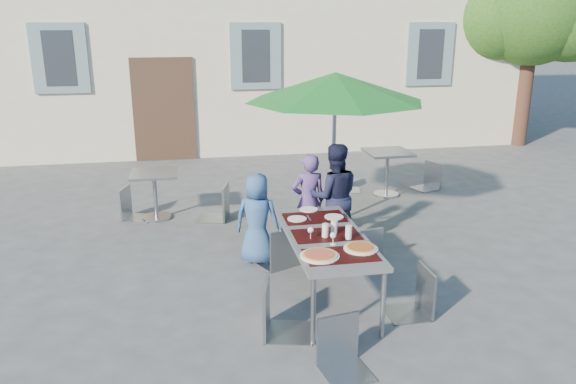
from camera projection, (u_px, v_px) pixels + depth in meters
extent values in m
plane|color=#444446|center=(356.00, 323.00, 5.67)|extent=(90.00, 90.00, 0.00)
cube|color=#422B1F|center=(164.00, 110.00, 12.01)|extent=(1.30, 0.06, 2.20)
cube|color=slate|center=(59.00, 58.00, 11.34)|extent=(1.10, 0.06, 1.40)
cube|color=#262B33|center=(59.00, 58.00, 11.32)|extent=(0.60, 0.04, 1.10)
cube|color=slate|center=(256.00, 56.00, 12.05)|extent=(1.10, 0.06, 1.40)
cube|color=#262B33|center=(256.00, 56.00, 12.03)|extent=(0.60, 0.04, 1.10)
cube|color=slate|center=(430.00, 54.00, 12.75)|extent=(1.10, 0.06, 1.40)
cube|color=#262B33|center=(430.00, 54.00, 12.74)|extent=(0.60, 0.04, 1.10)
cylinder|color=#45291D|center=(525.00, 87.00, 13.46)|extent=(0.36, 0.36, 2.80)
sphere|color=#204A13|center=(535.00, 4.00, 12.90)|extent=(2.80, 2.80, 2.80)
sphere|color=#204A13|center=(495.00, 18.00, 13.13)|extent=(2.00, 2.00, 2.00)
sphere|color=#204A13|center=(572.00, 13.00, 12.71)|extent=(2.20, 2.20, 2.20)
cube|color=#3F3E43|center=(326.00, 237.00, 5.96)|extent=(0.80, 1.85, 0.05)
cylinder|color=gray|center=(313.00, 311.00, 5.20)|extent=(0.05, 0.05, 0.70)
cylinder|color=gray|center=(383.00, 305.00, 5.32)|extent=(0.05, 0.05, 0.70)
cylinder|color=gray|center=(281.00, 242.00, 6.83)|extent=(0.05, 0.05, 0.70)
cylinder|color=gray|center=(335.00, 238.00, 6.95)|extent=(0.05, 0.05, 0.70)
cube|color=black|center=(341.00, 255.00, 5.44)|extent=(0.70, 0.42, 0.01)
cube|color=black|center=(326.00, 235.00, 5.95)|extent=(0.70, 0.42, 0.01)
cube|color=black|center=(314.00, 218.00, 6.47)|extent=(0.70, 0.42, 0.01)
cylinder|color=white|center=(320.00, 256.00, 5.39)|extent=(0.39, 0.39, 0.01)
cylinder|color=#D4B45F|center=(320.00, 255.00, 5.39)|extent=(0.35, 0.35, 0.01)
cylinder|color=#A52B10|center=(320.00, 254.00, 5.39)|extent=(0.30, 0.30, 0.01)
cylinder|color=white|center=(361.00, 249.00, 5.57)|extent=(0.34, 0.34, 0.01)
cylinder|color=#D4B45F|center=(361.00, 247.00, 5.56)|extent=(0.30, 0.30, 0.01)
cylinder|color=maroon|center=(361.00, 247.00, 5.56)|extent=(0.26, 0.26, 0.01)
cylinder|color=silver|center=(325.00, 231.00, 5.87)|extent=(0.07, 0.07, 0.15)
cylinder|color=silver|center=(334.00, 227.00, 5.97)|extent=(0.07, 0.07, 0.15)
cylinder|color=silver|center=(349.00, 232.00, 5.82)|extent=(0.07, 0.07, 0.15)
cylinder|color=silver|center=(311.00, 239.00, 5.84)|extent=(0.06, 0.06, 0.00)
cylinder|color=silver|center=(311.00, 236.00, 5.83)|extent=(0.01, 0.01, 0.08)
sphere|color=silver|center=(311.00, 230.00, 5.81)|extent=(0.06, 0.06, 0.06)
cylinder|color=silver|center=(333.00, 244.00, 5.70)|extent=(0.06, 0.06, 0.00)
cylinder|color=silver|center=(333.00, 241.00, 5.69)|extent=(0.01, 0.01, 0.08)
sphere|color=silver|center=(333.00, 235.00, 5.67)|extent=(0.06, 0.06, 0.06)
cylinder|color=white|center=(297.00, 219.00, 6.41)|extent=(0.22, 0.22, 0.01)
cube|color=#AAAEB2|center=(309.00, 218.00, 6.43)|extent=(0.02, 0.18, 0.00)
cylinder|color=white|center=(334.00, 217.00, 6.47)|extent=(0.22, 0.22, 0.01)
cube|color=#AAAEB2|center=(346.00, 216.00, 6.50)|extent=(0.02, 0.18, 0.00)
cylinder|color=white|center=(309.00, 209.00, 6.73)|extent=(0.22, 0.22, 0.01)
cube|color=#AAAEB2|center=(320.00, 209.00, 6.75)|extent=(0.02, 0.18, 0.00)
imported|color=#315386|center=(257.00, 219.00, 6.94)|extent=(0.66, 0.56, 1.15)
imported|color=#583C7C|center=(308.00, 201.00, 7.42)|extent=(0.50, 0.35, 1.28)
imported|color=#171832|center=(334.00, 197.00, 7.38)|extent=(0.72, 0.45, 1.42)
cube|color=gray|center=(276.00, 229.00, 6.93)|extent=(0.58, 0.58, 0.03)
cube|color=gray|center=(285.00, 213.00, 6.69)|extent=(0.41, 0.21, 0.52)
cylinder|color=gray|center=(280.00, 239.00, 7.25)|extent=(0.02, 0.02, 0.46)
cylinder|color=gray|center=(255.00, 245.00, 7.04)|extent=(0.02, 0.02, 0.46)
cylinder|color=gray|center=(297.00, 248.00, 6.96)|extent=(0.02, 0.02, 0.46)
cylinder|color=gray|center=(272.00, 255.00, 6.75)|extent=(0.02, 0.02, 0.46)
cube|color=gray|center=(315.00, 217.00, 7.26)|extent=(0.60, 0.60, 0.03)
cube|color=gray|center=(312.00, 202.00, 6.97)|extent=(0.44, 0.21, 0.55)
cylinder|color=gray|center=(332.00, 231.00, 7.47)|extent=(0.02, 0.02, 0.48)
cylinder|color=gray|center=(303.00, 229.00, 7.55)|extent=(0.02, 0.02, 0.48)
cylinder|color=gray|center=(327.00, 242.00, 7.11)|extent=(0.02, 0.02, 0.48)
cylinder|color=gray|center=(297.00, 240.00, 7.19)|extent=(0.02, 0.02, 0.48)
cube|color=gray|center=(361.00, 228.00, 7.02)|extent=(0.48, 0.48, 0.03)
cube|color=gray|center=(369.00, 214.00, 6.77)|extent=(0.41, 0.09, 0.49)
cylinder|color=gray|center=(366.00, 238.00, 7.30)|extent=(0.02, 0.02, 0.44)
cylinder|color=gray|center=(341.00, 242.00, 7.19)|extent=(0.02, 0.02, 0.44)
cylinder|color=gray|center=(379.00, 248.00, 6.98)|extent=(0.02, 0.02, 0.44)
cylinder|color=gray|center=(353.00, 252.00, 6.87)|extent=(0.02, 0.02, 0.44)
cube|color=gray|center=(289.00, 288.00, 5.35)|extent=(0.55, 0.55, 0.03)
cube|color=gray|center=(266.00, 261.00, 5.28)|extent=(0.14, 0.45, 0.54)
cylinder|color=gray|center=(309.00, 322.00, 5.22)|extent=(0.02, 0.02, 0.48)
cylinder|color=gray|center=(309.00, 302.00, 5.59)|extent=(0.02, 0.02, 0.48)
cylinder|color=gray|center=(267.00, 321.00, 5.24)|extent=(0.02, 0.02, 0.48)
cylinder|color=gray|center=(270.00, 301.00, 5.62)|extent=(0.02, 0.02, 0.48)
cube|color=gray|center=(409.00, 275.00, 5.71)|extent=(0.42, 0.42, 0.03)
cube|color=gray|center=(429.00, 251.00, 5.68)|extent=(0.03, 0.42, 0.50)
cylinder|color=gray|center=(385.00, 289.00, 5.92)|extent=(0.02, 0.02, 0.44)
cylinder|color=gray|center=(397.00, 305.00, 5.58)|extent=(0.02, 0.02, 0.44)
cylinder|color=gray|center=(417.00, 286.00, 5.98)|extent=(0.02, 0.02, 0.44)
cylinder|color=gray|center=(431.00, 302.00, 5.64)|extent=(0.02, 0.02, 0.44)
cube|color=gray|center=(348.00, 330.00, 4.73)|extent=(0.46, 0.46, 0.03)
cube|color=gray|center=(339.00, 295.00, 4.83)|extent=(0.40, 0.10, 0.47)
cylinder|color=gray|center=(338.00, 368.00, 4.58)|extent=(0.02, 0.02, 0.42)
cylinder|color=gray|center=(375.00, 360.00, 4.70)|extent=(0.02, 0.02, 0.42)
cylinder|color=gray|center=(321.00, 347.00, 4.89)|extent=(0.02, 0.02, 0.42)
cylinder|color=gray|center=(356.00, 339.00, 5.00)|extent=(0.02, 0.02, 0.42)
cylinder|color=#AAAEB2|center=(332.00, 220.00, 8.46)|extent=(0.50, 0.50, 0.09)
cylinder|color=gray|center=(334.00, 156.00, 8.17)|extent=(0.06, 0.06, 2.08)
cone|color=#176820|center=(335.00, 87.00, 7.88)|extent=(2.58, 2.58, 0.41)
cylinder|color=#AAAEB2|center=(157.00, 217.00, 8.67)|extent=(0.44, 0.44, 0.04)
cylinder|color=gray|center=(155.00, 197.00, 8.58)|extent=(0.06, 0.06, 0.69)
cube|color=gray|center=(154.00, 174.00, 8.47)|extent=(0.69, 0.69, 0.04)
cube|color=gray|center=(137.00, 191.00, 8.54)|extent=(0.52, 0.52, 0.03)
cube|color=gray|center=(123.00, 175.00, 8.49)|extent=(0.15, 0.41, 0.49)
cylinder|color=gray|center=(145.00, 209.00, 8.42)|extent=(0.02, 0.02, 0.44)
cylinder|color=gray|center=(153.00, 202.00, 8.76)|extent=(0.02, 0.02, 0.44)
cylinder|color=gray|center=(122.00, 208.00, 8.46)|extent=(0.02, 0.02, 0.44)
cylinder|color=gray|center=(131.00, 201.00, 8.80)|extent=(0.02, 0.02, 0.44)
cube|color=gray|center=(211.00, 188.00, 8.52)|extent=(0.56, 0.56, 0.03)
cube|color=gray|center=(225.00, 171.00, 8.43)|extent=(0.15, 0.45, 0.55)
cylinder|color=gray|center=(202.00, 200.00, 8.79)|extent=(0.02, 0.02, 0.48)
cylinder|color=gray|center=(196.00, 208.00, 8.42)|extent=(0.02, 0.02, 0.48)
cylinder|color=gray|center=(227.00, 200.00, 8.77)|extent=(0.02, 0.02, 0.48)
cylinder|color=gray|center=(222.00, 208.00, 8.39)|extent=(0.02, 0.02, 0.48)
cylinder|color=#AAAEB2|center=(386.00, 194.00, 9.81)|extent=(0.44, 0.44, 0.04)
cylinder|color=gray|center=(387.00, 175.00, 9.71)|extent=(0.06, 0.06, 0.74)
cube|color=gray|center=(388.00, 152.00, 9.59)|extent=(0.74, 0.74, 0.04)
cube|color=gray|center=(350.00, 169.00, 9.99)|extent=(0.45, 0.45, 0.03)
cube|color=gray|center=(341.00, 156.00, 9.92)|extent=(0.10, 0.38, 0.45)
cylinder|color=gray|center=(360.00, 182.00, 9.89)|extent=(0.02, 0.02, 0.40)
cylinder|color=gray|center=(358.00, 178.00, 10.20)|extent=(0.02, 0.02, 0.40)
cylinder|color=gray|center=(342.00, 182.00, 9.89)|extent=(0.02, 0.02, 0.40)
cylinder|color=gray|center=(340.00, 177.00, 10.20)|extent=(0.02, 0.02, 0.40)
cube|color=gray|center=(426.00, 166.00, 10.08)|extent=(0.51, 0.51, 0.03)
cube|color=gray|center=(435.00, 152.00, 10.10)|extent=(0.17, 0.38, 0.48)
cylinder|color=gray|center=(411.00, 177.00, 10.20)|extent=(0.02, 0.02, 0.42)
cylinder|color=gray|center=(425.00, 181.00, 9.92)|extent=(0.02, 0.02, 0.42)
cylinder|color=gray|center=(425.00, 174.00, 10.37)|extent=(0.02, 0.02, 0.42)
cylinder|color=gray|center=(439.00, 179.00, 10.09)|extent=(0.02, 0.02, 0.42)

